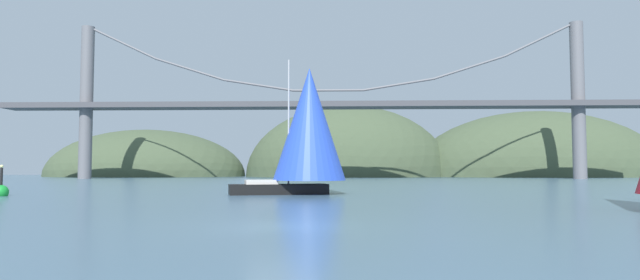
{
  "coord_description": "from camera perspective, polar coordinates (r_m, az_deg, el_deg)",
  "views": [
    {
      "loc": [
        1.97,
        -18.55,
        2.02
      ],
      "look_at": [
        0.0,
        40.21,
        5.37
      ],
      "focal_mm": 29.22,
      "sensor_mm": 36.0,
      "label": 1
    }
  ],
  "objects": [
    {
      "name": "ground_plane",
      "position": [
        18.77,
        -4.18,
        -9.43
      ],
      "size": [
        360.0,
        360.0,
        0.0
      ],
      "primitive_type": "plane",
      "color": "#426075"
    },
    {
      "name": "headland_center",
      "position": [
        153.6,
        3.06,
        -4.01
      ],
      "size": [
        59.91,
        44.0,
        41.79
      ],
      "primitive_type": "ellipsoid",
      "color": "#425138",
      "rests_on": "ground_plane"
    },
    {
      "name": "headland_right",
      "position": [
        164.16,
        22.67,
        -3.71
      ],
      "size": [
        72.55,
        44.0,
        38.06
      ],
      "primitive_type": "ellipsoid",
      "color": "#425138",
      "rests_on": "ground_plane"
    },
    {
      "name": "headland_left",
      "position": [
        163.79,
        -18.47,
        -3.8
      ],
      "size": [
        58.85,
        44.0,
        27.8
      ],
      "primitive_type": "ellipsoid",
      "color": "#425138",
      "rests_on": "ground_plane"
    },
    {
      "name": "suspension_bridge",
      "position": [
        114.5,
        0.92,
        4.05
      ],
      "size": [
        144.07,
        6.0,
        34.34
      ],
      "color": "slate",
      "rests_on": "ground_plane"
    },
    {
      "name": "sailboat_blue_spinnaker",
      "position": [
        43.28,
        -1.32,
        1.48
      ],
      "size": [
        10.32,
        7.45,
        11.13
      ],
      "color": "black",
      "rests_on": "ground_plane"
    },
    {
      "name": "channel_buoy",
      "position": [
        46.7,
        -31.56,
        -4.8
      ],
      "size": [
        1.1,
        1.1,
        2.64
      ],
      "color": "green",
      "rests_on": "ground_plane"
    }
  ]
}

